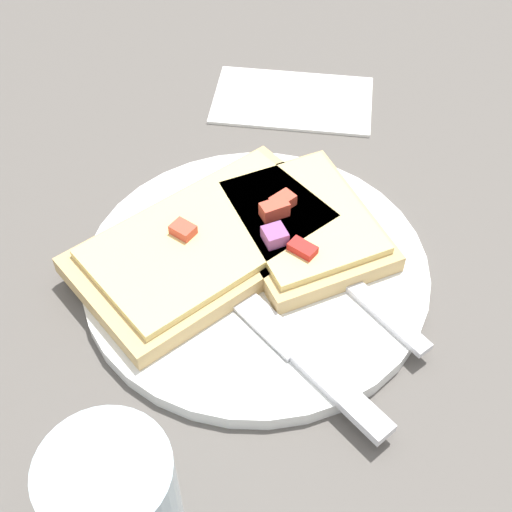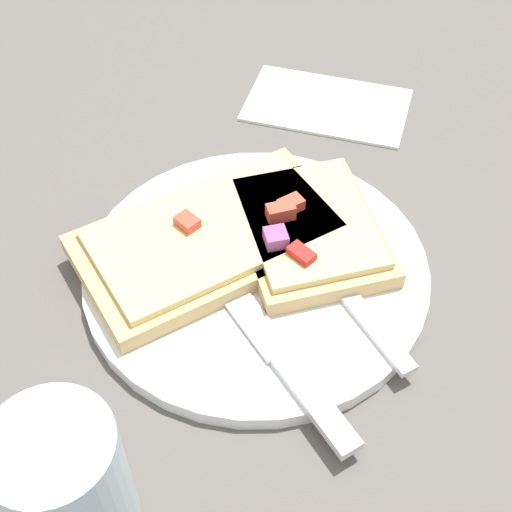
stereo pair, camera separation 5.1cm
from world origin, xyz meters
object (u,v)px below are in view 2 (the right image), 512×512
fork (318,259)px  pizza_slice_main (213,237)px  knife (274,348)px  drinking_glass (65,483)px  napkin (327,104)px  pizza_slice_corner (308,229)px  plate (256,270)px

fork → pizza_slice_main: 0.08m
knife → pizza_slice_main: bearing=-6.4°
fork → drinking_glass: size_ratio=1.69×
drinking_glass → napkin: 0.42m
knife → pizza_slice_corner: bearing=-46.5°
fork → pizza_slice_corner: pizza_slice_corner is taller
plate → knife: 0.08m
pizza_slice_corner → pizza_slice_main: bearing=-98.6°
pizza_slice_main → pizza_slice_corner: (-0.07, -0.03, 0.00)m
pizza_slice_main → drinking_glass: bearing=-139.8°
napkin → plate: bearing=88.6°
pizza_slice_corner → napkin: size_ratio=1.10×
drinking_glass → napkin: (-0.05, -0.42, -0.04)m
knife → napkin: 0.29m
plate → knife: bearing=115.3°
knife → pizza_slice_main: size_ratio=0.76×
plate → fork: fork is taller
knife → pizza_slice_main: 0.10m
plate → knife: (-0.03, 0.07, 0.01)m
plate → pizza_slice_corner: bearing=-128.7°
plate → fork: bearing=-159.4°
plate → fork: size_ratio=1.64×
plate → drinking_glass: bearing=77.3°
drinking_glass → napkin: size_ratio=0.62×
knife → napkin: bearing=-42.5°
knife → pizza_slice_main: pizza_slice_main is taller
knife → drinking_glass: drinking_glass is taller
fork → drinking_glass: (0.09, 0.22, 0.03)m
knife → pizza_slice_corner: (0.00, -0.10, 0.01)m
pizza_slice_main → drinking_glass: (0.01, 0.21, 0.02)m
plate → napkin: size_ratio=1.71×
pizza_slice_corner → napkin: pizza_slice_corner is taller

